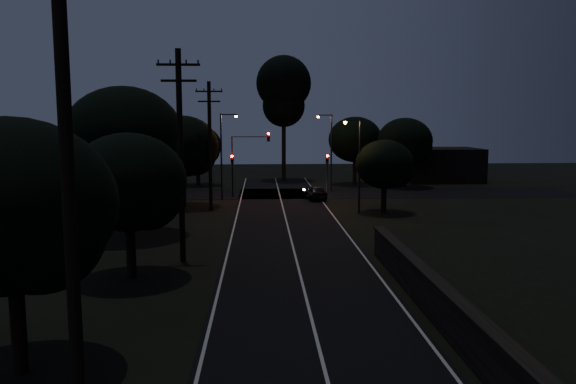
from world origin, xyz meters
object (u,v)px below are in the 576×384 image
streetlight_a (223,150)px  streetlight_b (329,147)px  signal_mast (250,152)px  car (315,192)px  utility_pole_far (210,144)px  utility_pole_near (68,176)px  signal_left (232,168)px  tall_pine (284,91)px  utility_pole_mid (180,153)px  streetlight_c (358,159)px  signal_right (327,167)px

streetlight_a → streetlight_b: 12.19m
signal_mast → car: signal_mast is taller
utility_pole_far → streetlight_b: (11.31, 12.00, -0.85)m
utility_pole_near → signal_left: 42.15m
tall_pine → car: bearing=-82.7°
utility_pole_near → signal_left: size_ratio=2.93×
signal_left → car: size_ratio=1.03×
utility_pole_mid → signal_mast: 25.22m
signal_mast → tall_pine: bearing=75.4°
signal_left → streetlight_c: (10.43, -9.99, 1.51)m
utility_pole_far → signal_right: size_ratio=2.56×
utility_pole_mid → streetlight_a: size_ratio=1.38×
signal_right → signal_mast: size_ratio=0.66×
tall_pine → streetlight_c: bearing=-79.1°
signal_mast → streetlight_a: bearing=-140.2°
signal_right → streetlight_a: streetlight_a is taller
utility_pole_near → utility_pole_mid: 17.01m
utility_pole_far → car: size_ratio=2.64×
streetlight_c → car: streetlight_c is taller
utility_pole_mid → streetlight_c: bearing=51.7°
tall_pine → car: tall_pine is taller
tall_pine → streetlight_b: bearing=-68.6°
utility_pole_near → signal_left: (1.40, 41.99, -3.41)m
signal_left → streetlight_b: (9.91, 4.01, 1.80)m
utility_pole_mid → tall_pine: tall_pine is taller
utility_pole_mid → streetlight_a: (0.69, 23.00, -1.10)m
signal_left → signal_mast: signal_mast is taller
car → utility_pole_mid: bearing=59.3°
signal_left → signal_right: 9.20m
streetlight_b → streetlight_c: bearing=-87.9°
signal_mast → streetlight_b: 9.15m
utility_pole_near → signal_mast: size_ratio=1.92×
streetlight_b → car: bearing=-108.5°
streetlight_c → streetlight_b: bearing=92.1°
utility_pole_near → signal_mast: (3.09, 41.99, -1.91)m
utility_pole_near → signal_right: 43.44m
utility_pole_far → signal_right: (10.60, 7.99, -2.65)m
utility_pole_far → signal_right: utility_pole_far is taller
utility_pole_mid → streetlight_c: 19.15m
streetlight_b → tall_pine: bearing=111.4°
signal_mast → streetlight_b: bearing=26.0°
tall_pine → signal_left: 17.96m
utility_pole_far → signal_right: bearing=37.0°
utility_pole_near → utility_pole_far: 34.01m
streetlight_a → car: bearing=-1.9°
signal_right → car: size_ratio=1.03×
signal_right → streetlight_b: (0.71, 4.01, 1.80)m
utility_pole_far → signal_left: 8.53m
signal_left → signal_mast: size_ratio=0.66×
utility_pole_mid → utility_pole_far: (0.00, 17.00, -0.25)m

